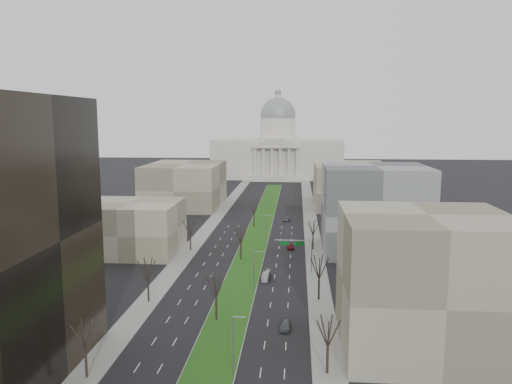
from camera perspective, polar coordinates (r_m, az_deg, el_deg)
The scene contains 28 objects.
ground at distance 171.00m, azimuth 0.45°, elevation -4.05°, with size 600.00×600.00×0.00m, color black.
median at distance 170.00m, azimuth 0.42°, elevation -4.09°, with size 8.00×222.03×0.20m.
sidewalk_left at distance 149.26m, azimuth -7.03°, elevation -5.93°, with size 5.00×330.00×0.15m, color gray.
sidewalk_right at distance 146.30m, azimuth 6.59°, elevation -6.22°, with size 5.00×330.00×0.15m, color gray.
capitol at distance 317.03m, azimuth 2.49°, elevation 4.66°, with size 80.00×46.00×55.00m.
building_beige_left at distance 142.33m, azimuth -14.04°, elevation -3.96°, with size 26.00×22.00×14.00m, color gray.
building_tan_right at distance 85.16m, azimuth 18.71°, elevation -9.71°, with size 26.00×24.00×22.00m, color gray.
building_grey_right at distance 142.36m, azimuth 13.37°, elevation -1.88°, with size 28.00×26.00×24.00m, color #5D5F62.
building_far_left at distance 213.74m, azimuth -8.13°, elevation 0.82°, with size 30.00×40.00×18.00m, color gray.
building_far_right at distance 214.53m, azimuth 10.73°, elevation 0.78°, with size 30.00×40.00×18.00m, color gray.
tree_left_near at distance 77.18m, azimuth -19.00°, elevation -15.12°, with size 5.10×5.10×9.18m.
tree_left_mid at distance 103.47m, azimuth -12.29°, elevation -8.56°, with size 5.40×5.40×9.72m.
tree_left_far at distance 140.99m, azimuth -7.54°, elevation -3.96°, with size 5.28×5.28×9.50m.
tree_right_near at distance 75.00m, azimuth 8.24°, elevation -15.38°, with size 5.16×5.16×9.29m.
tree_right_mid at distance 103.00m, azimuth 7.24°, elevation -8.42°, with size 5.52×5.52×9.94m.
tree_right_far at distance 141.88m, azimuth 6.55°, elevation -4.00°, with size 5.04×5.04×9.07m.
tree_median_a at distance 92.66m, azimuth -4.59°, elevation -10.41°, with size 5.40×5.40×9.72m.
tree_median_b at distance 130.80m, azimuth -1.75°, elevation -4.79°, with size 5.40×5.40×9.72m.
tree_median_c at distance 169.79m, azimuth -0.22°, elevation -1.73°, with size 5.40×5.40×9.72m.
streetlamp_median_a at distance 74.33m, azimuth -2.58°, elevation -17.12°, with size 1.90×0.20×9.16m.
streetlamp_median_b at distance 106.81m, azimuth -0.16°, elevation -9.05°, with size 1.90×0.20×9.16m.
streetlamp_median_c at distance 145.36m, azimuth 1.19°, elevation -4.34°, with size 1.90×0.20×9.16m.
mast_arm_signs at distance 120.53m, azimuth 5.09°, elevation -6.41°, with size 9.12×0.24×8.09m.
car_grey_near at distance 91.10m, azimuth 3.40°, elevation -14.93°, with size 1.82×4.51×1.54m, color #4A4E52.
car_black at distance 116.76m, azimuth 1.22°, elevation -9.61°, with size 1.58×4.54×1.50m, color black.
car_red at distance 143.52m, azimuth 3.95°, elevation -6.23°, with size 1.80×4.43×1.29m, color maroon.
car_grey_far at distance 181.20m, azimuth 3.48°, elevation -3.16°, with size 2.05×4.44×1.23m, color #575A60.
box_van at distance 116.98m, azimuth 1.13°, elevation -9.50°, with size 1.48×6.32×1.76m, color white.
Camera 1 is at (12.50, -46.53, 36.79)m, focal length 35.00 mm.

